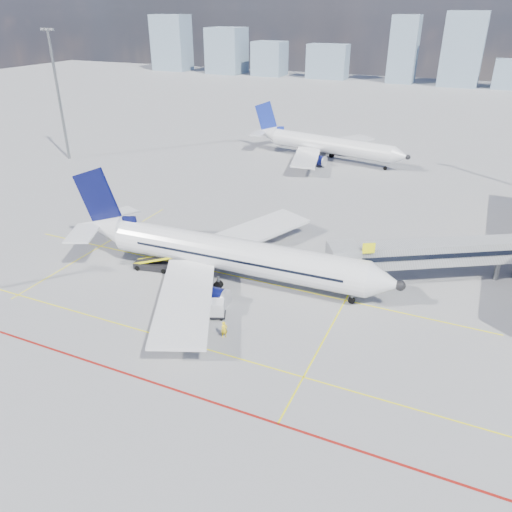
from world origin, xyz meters
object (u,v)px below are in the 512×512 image
Objects in this scene: cargo_dolly at (209,308)px; belt_loader at (154,264)px; main_aircraft at (222,253)px; baggage_tug at (189,320)px; second_aircraft at (325,144)px; ramp_worker at (224,330)px.

cargo_dolly is 13.06m from belt_loader.
main_aircraft reaches higher than baggage_tug.
baggage_tug is at bearing -82.52° from main_aircraft.
second_aircraft is at bearing 74.90° from belt_loader.
belt_loader is at bearing 126.91° from cargo_dolly.
baggage_tug is at bearing 133.11° from ramp_worker.
cargo_dolly is at bearing -73.73° from main_aircraft.
baggage_tug is 2.60m from cargo_dolly.
ramp_worker is (4.05, -0.12, 0.11)m from baggage_tug.
second_aircraft is (-4.31, 54.56, 0.01)m from main_aircraft.
baggage_tug is (1.76, -10.59, -2.44)m from main_aircraft.
main_aircraft is 9.15m from belt_loader.
belt_loader is at bearing 118.09° from baggage_tug.
belt_loader reaches higher than ramp_worker.
belt_loader is at bearing -170.96° from main_aircraft.
second_aircraft is 5.41× the size of belt_loader.
cargo_dolly reaches higher than baggage_tug.
belt_loader is (-11.32, 6.50, -0.35)m from cargo_dolly.
main_aircraft is 54.73m from second_aircraft.
cargo_dolly reaches higher than ramp_worker.
baggage_tug is (6.07, -65.15, -2.45)m from second_aircraft.
second_aircraft reaches higher than belt_loader.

